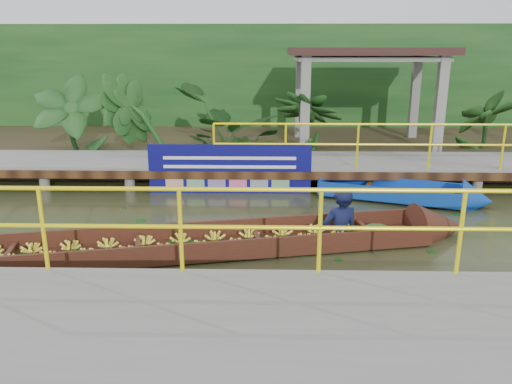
{
  "coord_description": "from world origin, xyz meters",
  "views": [
    {
      "loc": [
        0.19,
        -8.42,
        3.17
      ],
      "look_at": [
        -0.01,
        0.5,
        0.6
      ],
      "focal_mm": 35.0,
      "sensor_mm": 36.0,
      "label": 1
    }
  ],
  "objects": [
    {
      "name": "ground",
      "position": [
        0.0,
        0.0,
        0.0
      ],
      "size": [
        80.0,
        80.0,
        0.0
      ],
      "primitive_type": "plane",
      "color": "#2F3219",
      "rests_on": "ground"
    },
    {
      "name": "land_strip",
      "position": [
        0.0,
        7.5,
        0.23
      ],
      "size": [
        30.0,
        8.0,
        0.45
      ],
      "primitive_type": "cube",
      "color": "#2F2617",
      "rests_on": "ground"
    },
    {
      "name": "far_dock",
      "position": [
        0.02,
        3.43,
        0.48
      ],
      "size": [
        16.0,
        2.06,
        1.66
      ],
      "color": "slate",
      "rests_on": "ground"
    },
    {
      "name": "near_dock",
      "position": [
        1.0,
        -4.2,
        0.3
      ],
      "size": [
        18.0,
        2.4,
        1.73
      ],
      "color": "slate",
      "rests_on": "ground"
    },
    {
      "name": "pavilion",
      "position": [
        3.0,
        6.3,
        2.82
      ],
      "size": [
        4.4,
        3.0,
        3.0
      ],
      "color": "slate",
      "rests_on": "ground"
    },
    {
      "name": "foliage_backdrop",
      "position": [
        0.0,
        10.0,
        2.0
      ],
      "size": [
        30.0,
        0.8,
        4.0
      ],
      "primitive_type": "cube",
      "color": "#133D16",
      "rests_on": "ground"
    },
    {
      "name": "vendor_boat",
      "position": [
        -0.54,
        -0.88,
        0.25
      ],
      "size": [
        9.43,
        2.86,
        2.17
      ],
      "rotation": [
        0.0,
        0.0,
        0.21
      ],
      "color": "#35190E",
      "rests_on": "ground"
    },
    {
      "name": "moored_blue_boat",
      "position": [
        3.71,
        1.79,
        0.15
      ],
      "size": [
        3.65,
        2.03,
        0.85
      ],
      "rotation": [
        0.0,
        0.0,
        -0.34
      ],
      "color": "#0E389A",
      "rests_on": "ground"
    },
    {
      "name": "blue_banner",
      "position": [
        -0.65,
        2.48,
        0.56
      ],
      "size": [
        3.67,
        0.04,
        1.15
      ],
      "color": "#0C0B5D",
      "rests_on": "ground"
    },
    {
      "name": "tropical_plants",
      "position": [
        1.06,
        5.3,
        1.26
      ],
      "size": [
        14.3,
        1.3,
        1.62
      ],
      "color": "#133D16",
      "rests_on": "ground"
    }
  ]
}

